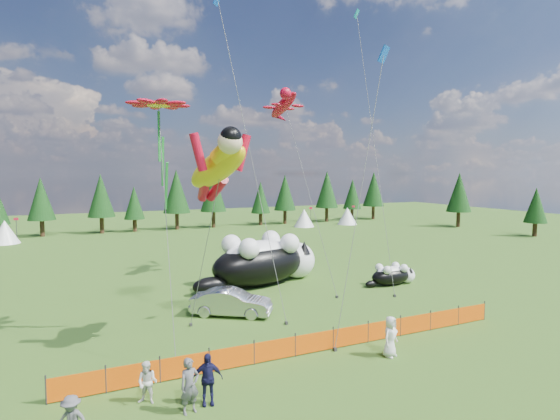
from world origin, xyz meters
The scene contains 17 objects.
ground centered at (0.00, 0.00, 0.00)m, with size 160.00×160.00×0.00m, color #193D0B.
safety_fence centered at (0.00, -3.00, 0.50)m, with size 22.06×0.06×1.10m.
tree_line centered at (0.00, 45.00, 4.00)m, with size 90.00×4.00×8.00m, color black, non-canonical shape.
festival_tents centered at (11.00, 40.00, 1.40)m, with size 50.00×3.20×2.80m, color white, non-canonical shape.
cat_large centered at (2.77, 9.71, 1.82)m, with size 10.44×5.58×3.82m.
cat_small centered at (11.43, 5.52, 0.76)m, with size 4.40×1.58×1.59m.
car centered at (-1.81, 3.75, 0.77)m, with size 1.64×4.70×1.55m, color #ADADB1.
spectator_a centered at (-6.42, -5.67, 0.97)m, with size 0.71×0.47×1.95m, color #515156.
spectator_b centered at (-7.67, -4.40, 0.78)m, with size 0.75×0.44×1.55m, color silver.
spectator_c centered at (-5.71, -5.37, 0.94)m, with size 1.11×0.57×1.89m, color #15153A.
spectator_e centered at (2.93, -4.77, 0.93)m, with size 0.91×0.59×1.86m, color silver.
superhero_kite centered at (-3.74, -0.25, 8.60)m, with size 5.49×6.10×10.83m.
gecko_kite centered at (5.36, 11.95, 13.74)m, with size 3.12×10.79×15.79m.
flower_kite centered at (-6.04, 1.89, 11.49)m, with size 3.48×6.24×12.33m.
diamond_kite_a centered at (-1.59, 5.95, 17.85)m, with size 2.63×5.77×19.87m.
diamond_kite_b centered at (10.95, 9.69, 19.51)m, with size 2.19×7.85×22.34m.
diamond_kite_c centered at (4.30, -2.01, 13.76)m, with size 4.10×1.67×15.18m.
Camera 1 is at (-9.60, -20.18, 8.29)m, focal length 28.00 mm.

